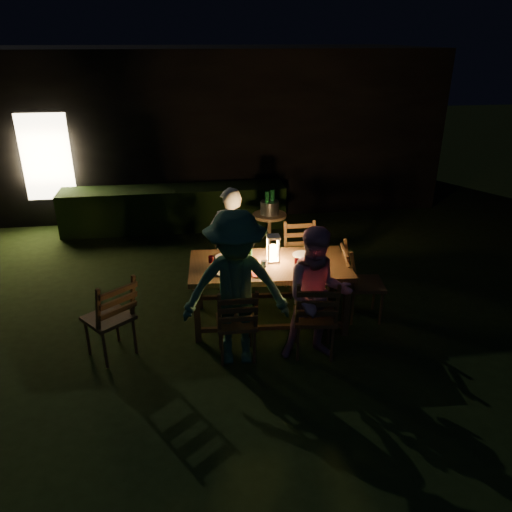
{
  "coord_description": "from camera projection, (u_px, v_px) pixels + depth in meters",
  "views": [
    {
      "loc": [
        -0.25,
        -5.46,
        3.44
      ],
      "look_at": [
        0.58,
        0.35,
        0.83
      ],
      "focal_mm": 35.0,
      "sensor_mm": 36.0,
      "label": 1
    }
  ],
  "objects": [
    {
      "name": "garden_envelope",
      "position": [
        194.0,
        124.0,
        11.29
      ],
      "size": [
        40.0,
        40.0,
        3.2
      ],
      "color": "black",
      "rests_on": "ground"
    },
    {
      "name": "plate_far_right",
      "position": [
        302.0,
        255.0,
        6.45
      ],
      "size": [
        0.25,
        0.25,
        0.01
      ],
      "primitive_type": "cylinder",
      "color": "white",
      "rests_on": "dining_table"
    },
    {
      "name": "plate_near_right",
      "position": [
        308.0,
        269.0,
        6.04
      ],
      "size": [
        0.25,
        0.25,
        0.01
      ],
      "primitive_type": "cylinder",
      "color": "white",
      "rests_on": "dining_table"
    },
    {
      "name": "wineglass_c",
      "position": [
        297.0,
        266.0,
        5.95
      ],
      "size": [
        0.06,
        0.06,
        0.18
      ],
      "primitive_type": null,
      "color": "#59070F",
      "rests_on": "dining_table"
    },
    {
      "name": "person_opp_left",
      "position": [
        236.0,
        290.0,
        5.41
      ],
      "size": [
        1.21,
        0.75,
        1.81
      ],
      "primitive_type": "imported",
      "rotation": [
        0.0,
        0.0,
        -0.06
      ],
      "color": "#2E5C42",
      "rests_on": "ground"
    },
    {
      "name": "bottle_bucket_b",
      "position": [
        272.0,
        204.0,
        8.13
      ],
      "size": [
        0.07,
        0.07,
        0.32
      ],
      "primitive_type": "cylinder",
      "color": "#0F471E",
      "rests_on": "side_table"
    },
    {
      "name": "bottle_table",
      "position": [
        249.0,
        254.0,
        6.14
      ],
      "size": [
        0.07,
        0.07,
        0.28
      ],
      "primitive_type": "cylinder",
      "color": "#0F471E",
      "rests_on": "dining_table"
    },
    {
      "name": "side_table",
      "position": [
        269.0,
        219.0,
        8.19
      ],
      "size": [
        0.56,
        0.56,
        0.75
      ],
      "color": "olive",
      "rests_on": "ground"
    },
    {
      "name": "lantern",
      "position": [
        273.0,
        250.0,
        6.2
      ],
      "size": [
        0.16,
        0.16,
        0.35
      ],
      "color": "white",
      "rests_on": "dining_table"
    },
    {
      "name": "dining_table",
      "position": [
        269.0,
        269.0,
        6.25
      ],
      "size": [
        2.04,
        1.11,
        0.83
      ],
      "rotation": [
        0.0,
        0.0,
        -0.06
      ],
      "color": "#483218",
      "rests_on": "ground"
    },
    {
      "name": "chair_near_left",
      "position": [
        237.0,
        335.0,
        5.7
      ],
      "size": [
        0.44,
        0.48,
        0.99
      ],
      "rotation": [
        0.0,
        0.0,
        -0.0
      ],
      "color": "#483218",
      "rests_on": "ground"
    },
    {
      "name": "ice_bucket",
      "position": [
        270.0,
        208.0,
        8.11
      ],
      "size": [
        0.3,
        0.3,
        0.22
      ],
      "primitive_type": "cylinder",
      "color": "#A5A8AD",
      "rests_on": "side_table"
    },
    {
      "name": "chair_end",
      "position": [
        362.0,
        295.0,
        6.51
      ],
      "size": [
        0.57,
        0.54,
        1.07
      ],
      "rotation": [
        0.0,
        0.0,
        -1.7
      ],
      "color": "#483218",
      "rests_on": "ground"
    },
    {
      "name": "wineglass_b",
      "position": [
        211.0,
        263.0,
        6.02
      ],
      "size": [
        0.06,
        0.06,
        0.18
      ],
      "primitive_type": null,
      "color": "#59070F",
      "rests_on": "dining_table"
    },
    {
      "name": "chair_spare",
      "position": [
        111.0,
        331.0,
        5.72
      ],
      "size": [
        0.69,
        0.7,
        1.07
      ],
      "rotation": [
        0.0,
        0.0,
        0.68
      ],
      "color": "#483218",
      "rests_on": "ground"
    },
    {
      "name": "wineglass_e",
      "position": [
        264.0,
        268.0,
        5.9
      ],
      "size": [
        0.06,
        0.06,
        0.18
      ],
      "primitive_type": null,
      "color": "silver",
      "rests_on": "dining_table"
    },
    {
      "name": "chair_far_right",
      "position": [
        301.0,
        272.0,
        7.17
      ],
      "size": [
        0.47,
        0.5,
        1.04
      ],
      "rotation": [
        0.0,
        0.0,
        3.13
      ],
      "color": "#483218",
      "rests_on": "ground"
    },
    {
      "name": "phone",
      "position": [
        220.0,
        275.0,
        5.9
      ],
      "size": [
        0.14,
        0.07,
        0.01
      ],
      "primitive_type": "cube",
      "color": "black",
      "rests_on": "dining_table"
    },
    {
      "name": "wineglass_a",
      "position": [
        244.0,
        249.0,
        6.41
      ],
      "size": [
        0.06,
        0.06,
        0.18
      ],
      "primitive_type": null,
      "color": "#59070F",
      "rests_on": "dining_table"
    },
    {
      "name": "plate_far_left",
      "position": [
        225.0,
        257.0,
        6.37
      ],
      "size": [
        0.25,
        0.25,
        0.01
      ],
      "primitive_type": "cylinder",
      "color": "white",
      "rests_on": "dining_table"
    },
    {
      "name": "plate_near_left",
      "position": [
        226.0,
        272.0,
        5.97
      ],
      "size": [
        0.25,
        0.25,
        0.01
      ],
      "primitive_type": "cylinder",
      "color": "white",
      "rests_on": "dining_table"
    },
    {
      "name": "person_opp_right",
      "position": [
        317.0,
        296.0,
        5.51
      ],
      "size": [
        0.81,
        0.65,
        1.59
      ],
      "primitive_type": "imported",
      "rotation": [
        0.0,
        0.0,
        -0.06
      ],
      "color": "#BE839B",
      "rests_on": "ground"
    },
    {
      "name": "chair_near_right",
      "position": [
        314.0,
        330.0,
        5.75
      ],
      "size": [
        0.55,
        0.58,
        1.06
      ],
      "rotation": [
        0.0,
        0.0,
        -0.17
      ],
      "color": "#483218",
      "rests_on": "ground"
    },
    {
      "name": "bottle_bucket_a",
      "position": [
        267.0,
        206.0,
        8.04
      ],
      "size": [
        0.07,
        0.07,
        0.32
      ],
      "primitive_type": "cylinder",
      "color": "#0F471E",
      "rests_on": "side_table"
    },
    {
      "name": "chair_far_left",
      "position": [
        232.0,
        275.0,
        7.1
      ],
      "size": [
        0.46,
        0.49,
        1.01
      ],
      "rotation": [
        0.0,
        0.0,
        3.13
      ],
      "color": "#483218",
      "rests_on": "ground"
    },
    {
      "name": "napkin_right",
      "position": [
        318.0,
        272.0,
        5.98
      ],
      "size": [
        0.18,
        0.14,
        0.01
      ],
      "primitive_type": "cube",
      "color": "red",
      "rests_on": "dining_table"
    },
    {
      "name": "person_house_side",
      "position": [
        231.0,
        242.0,
        6.95
      ],
      "size": [
        0.6,
        0.41,
        1.58
      ],
      "primitive_type": "imported",
      "rotation": [
        0.0,
        0.0,
        3.08
      ],
      "color": "white",
      "rests_on": "ground"
    },
    {
      "name": "napkin_left",
      "position": [
        260.0,
        275.0,
        5.91
      ],
      "size": [
        0.18,
        0.14,
        0.01
      ],
      "primitive_type": "cube",
      "color": "red",
      "rests_on": "dining_table"
    },
    {
      "name": "wineglass_d",
      "position": [
        316.0,
        250.0,
        6.39
      ],
      "size": [
        0.06,
        0.06,
        0.18
      ],
      "primitive_type": null,
      "color": "#59070F",
      "rests_on": "dining_table"
    }
  ]
}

